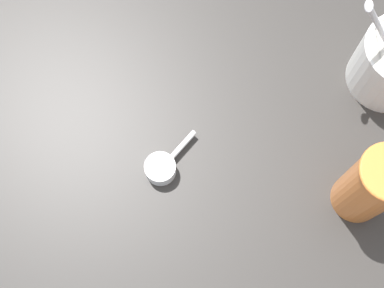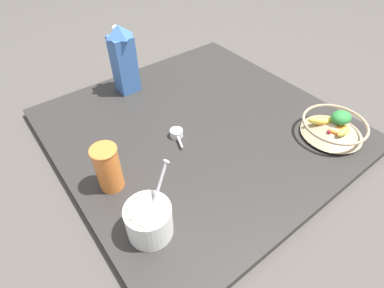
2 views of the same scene
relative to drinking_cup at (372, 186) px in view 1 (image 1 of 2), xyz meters
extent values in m
plane|color=#4C4742|center=(-0.39, -0.06, -0.11)|extent=(6.00, 6.00, 0.00)
cube|color=#2D2B28|center=(-0.39, -0.06, -0.10)|extent=(1.00, 1.00, 0.03)
cylinder|color=silver|center=(-0.05, 0.19, 0.05)|extent=(0.09, 0.04, 0.15)
ellipsoid|color=silver|center=(-0.09, 0.18, 0.12)|extent=(0.02, 0.02, 0.01)
cylinder|color=orange|center=(0.00, 0.00, 0.00)|extent=(0.07, 0.07, 0.15)
cylinder|color=white|center=(-0.29, -0.07, -0.07)|extent=(0.05, 0.05, 0.03)
cylinder|color=white|center=(-0.27, -0.02, -0.07)|extent=(0.03, 0.06, 0.01)
camera|label=1|loc=(-0.17, -0.25, 0.70)|focal=50.00mm
camera|label=2|loc=(0.16, 0.61, 0.65)|focal=28.00mm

